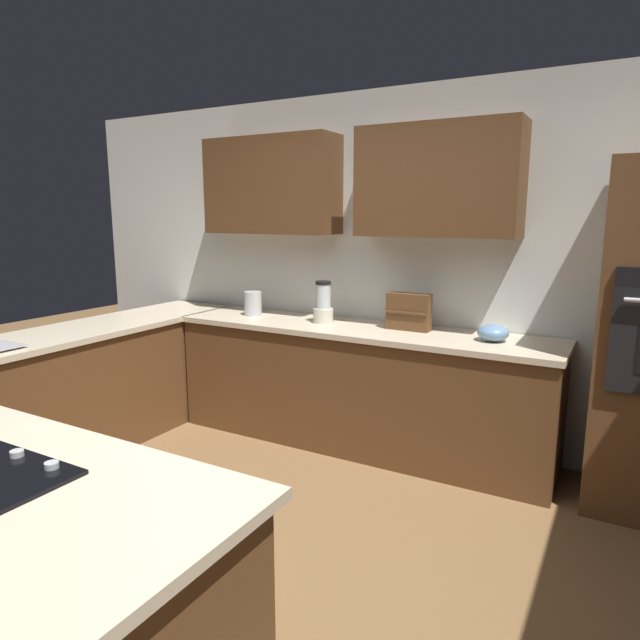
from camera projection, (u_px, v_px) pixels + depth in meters
name	position (u px, v px, depth m)	size (l,w,h in m)	color
ground_plane	(221.00, 574.00, 2.68)	(14.00, 14.00, 0.00)	brown
wall_back	(381.00, 247.00, 4.19)	(6.00, 0.44, 2.60)	silver
lower_cabinets_back	(358.00, 389.00, 4.12)	(2.80, 0.60, 0.86)	brown
countertop_back	(358.00, 330.00, 4.03)	(2.84, 0.64, 0.04)	beige
lower_cabinets_side	(68.00, 397.00, 3.94)	(0.60, 2.90, 0.86)	brown
countertop_side	(62.00, 335.00, 3.86)	(0.64, 2.94, 0.04)	beige
blender	(323.00, 305.00, 4.16)	(0.15, 0.15, 0.32)	beige
mixing_bowl	(493.00, 333.00, 3.57)	(0.20, 0.20, 0.11)	#668CB2
spice_rack	(409.00, 312.00, 3.90)	(0.31, 0.11, 0.26)	brown
kettle	(253.00, 303.00, 4.48)	(0.14, 0.14, 0.19)	#B7BABF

